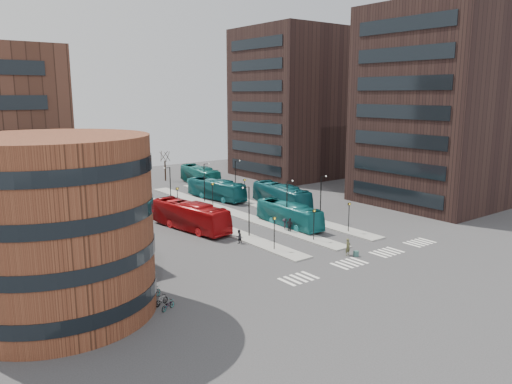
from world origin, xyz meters
TOP-DOWN VIEW (x-y plane):
  - ground at (0.00, 0.00)m, footprint 160.00×160.00m
  - island_left at (-4.00, 30.00)m, footprint 2.50×45.00m
  - island_mid at (2.00, 30.00)m, footprint 2.50×45.00m
  - island_right at (8.00, 30.00)m, footprint 2.50×45.00m
  - suitcase at (1.25, 5.13)m, footprint 0.57×0.51m
  - red_bus at (-7.41, 25.21)m, footprint 4.81×13.09m
  - teal_bus_a at (3.71, 18.83)m, footprint 2.93×11.13m
  - teal_bus_b at (5.38, 38.81)m, footprint 4.34×12.07m
  - teal_bus_c at (9.90, 27.72)m, footprint 4.80×13.05m
  - teal_bus_d at (10.00, 51.67)m, footprint 4.69×13.08m
  - traveller at (0.80, 5.89)m, footprint 0.71×0.50m
  - commuter_a at (-5.94, 16.59)m, footprint 0.88×0.75m
  - commuter_b at (1.76, 16.41)m, footprint 0.59×1.13m
  - commuter_c at (1.78, 17.50)m, footprint 1.09×1.14m
  - bicycle_near at (-21.00, 5.23)m, footprint 1.60×1.09m
  - bicycle_mid at (-21.00, 6.33)m, footprint 1.53×0.92m
  - bicycle_far at (-21.00, 8.05)m, footprint 2.02×1.30m
  - crosswalk_stripes at (1.75, 4.00)m, footprint 22.35×2.40m
  - round_building at (-28.00, 10.00)m, footprint 15.16×15.16m
  - tower_near at (31.98, 16.00)m, footprint 20.12×20.00m
  - tower_far at (31.98, 50.00)m, footprint 20.12×20.00m
  - sign_poles at (1.60, 23.00)m, footprint 12.45×22.12m
  - lamp_posts at (2.64, 28.00)m, footprint 14.04×20.24m
  - bare_trees at (2.67, 62.67)m, footprint 10.97×8.14m

SIDE VIEW (x-z plane):
  - ground at x=0.00m, z-range 0.00..0.00m
  - crosswalk_stripes at x=1.75m, z-range 0.00..0.01m
  - island_left at x=-4.00m, z-range 0.00..0.15m
  - island_mid at x=2.00m, z-range 0.00..0.15m
  - island_right at x=8.00m, z-range 0.00..0.15m
  - suitcase at x=1.25m, z-range 0.00..0.58m
  - bicycle_near at x=-21.00m, z-range 0.00..0.79m
  - bicycle_mid at x=-21.00m, z-range 0.00..0.89m
  - bicycle_far at x=-21.00m, z-range 0.00..1.00m
  - commuter_c at x=1.78m, z-range 0.00..1.55m
  - commuter_a at x=-5.94m, z-range 0.00..1.61m
  - commuter_b at x=1.76m, z-range 0.00..1.83m
  - traveller at x=0.80m, z-range 0.00..1.86m
  - teal_bus_a at x=3.71m, z-range 0.00..3.08m
  - teal_bus_b at x=5.38m, z-range 0.00..3.29m
  - teal_bus_c at x=9.90m, z-range 0.00..3.55m
  - teal_bus_d at x=10.00m, z-range 0.00..3.56m
  - red_bus at x=-7.41m, z-range 0.00..3.56m
  - sign_poles at x=1.60m, z-range 0.58..4.23m
  - bare_trees at x=2.67m, z-range -0.22..5.67m
  - lamp_posts at x=2.64m, z-range 0.52..6.64m
  - round_building at x=-28.00m, z-range -0.01..13.99m
  - tower_near at x=31.98m, z-range 0.00..30.00m
  - tower_far at x=31.98m, z-range 0.00..30.00m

